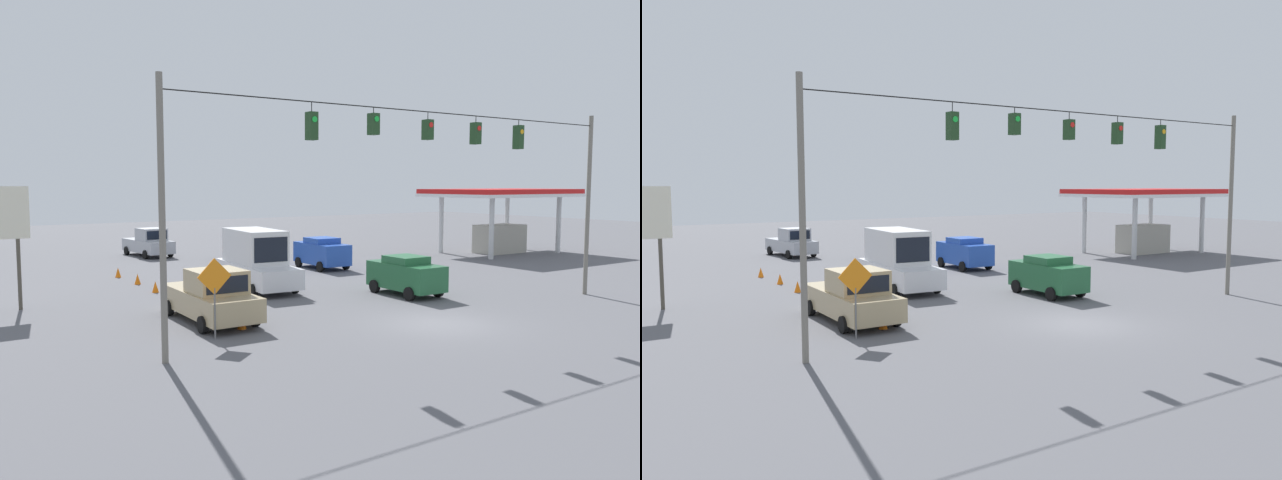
{
  "view_description": "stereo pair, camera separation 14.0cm",
  "coord_description": "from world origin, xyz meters",
  "views": [
    {
      "loc": [
        16.93,
        17.15,
        5.4
      ],
      "look_at": [
        -0.08,
        -8.39,
        2.62
      ],
      "focal_mm": 35.0,
      "sensor_mm": 36.0,
      "label": 1
    },
    {
      "loc": [
        16.81,
        17.22,
        5.4
      ],
      "look_at": [
        -0.08,
        -8.39,
        2.62
      ],
      "focal_mm": 35.0,
      "sensor_mm": 36.0,
      "label": 2
    }
  ],
  "objects": [
    {
      "name": "work_zone_sign",
      "position": [
        8.14,
        -2.63,
        1.99
      ],
      "size": [
        1.27,
        0.06,
        2.84
      ],
      "color": "slate",
      "rests_on": "ground_plane"
    },
    {
      "name": "traffic_cone_fifth",
      "position": [
        6.7,
        -15.91,
        0.28
      ],
      "size": [
        0.34,
        0.34,
        0.57
      ],
      "primitive_type": "cone",
      "color": "orange",
      "rests_on": "ground_plane"
    },
    {
      "name": "traffic_cone_second",
      "position": [
        6.87,
        -6.63,
        0.28
      ],
      "size": [
        0.34,
        0.34,
        0.57
      ],
      "primitive_type": "cone",
      "color": "orange",
      "rests_on": "ground_plane"
    },
    {
      "name": "traffic_cone_third",
      "position": [
        6.67,
        -9.73,
        0.28
      ],
      "size": [
        0.34,
        0.34,
        0.57
      ],
      "primitive_type": "cone",
      "color": "orange",
      "rests_on": "ground_plane"
    },
    {
      "name": "gas_station",
      "position": [
        -21.73,
        -15.49,
        3.64
      ],
      "size": [
        11.12,
        7.29,
        4.99
      ],
      "color": "red",
      "rests_on": "ground_plane"
    },
    {
      "name": "ground_plane",
      "position": [
        0.0,
        0.0,
        0.0
      ],
      "size": [
        140.0,
        140.0,
        0.0
      ],
      "primitive_type": "plane",
      "color": "#56565B"
    },
    {
      "name": "pickup_truck_silver_withflow_deep",
      "position": [
        1.91,
        -28.44,
        0.98
      ],
      "size": [
        2.53,
        5.46,
        2.12
      ],
      "color": "#A8AAB2",
      "rests_on": "ground_plane"
    },
    {
      "name": "traffic_cone_fourth",
      "position": [
        6.75,
        -12.91,
        0.28
      ],
      "size": [
        0.34,
        0.34,
        0.57
      ],
      "primitive_type": "cone",
      "color": "orange",
      "rests_on": "ground_plane"
    },
    {
      "name": "traffic_cone_farthest",
      "position": [
        6.87,
        -19.0,
        0.28
      ],
      "size": [
        0.34,
        0.34,
        0.57
      ],
      "primitive_type": "cone",
      "color": "orange",
      "rests_on": "ground_plane"
    },
    {
      "name": "overhead_signal_span",
      "position": [
        -0.06,
        -0.77,
        5.71
      ],
      "size": [
        21.42,
        0.38,
        8.63
      ],
      "color": "slate",
      "rests_on": "ground_plane"
    },
    {
      "name": "sedan_blue_oncoming_far",
      "position": [
        -5.11,
        -15.71,
        1.03
      ],
      "size": [
        2.21,
        4.16,
        1.98
      ],
      "color": "#234CB2",
      "rests_on": "ground_plane"
    },
    {
      "name": "pickup_truck_tan_parked_shoulder",
      "position": [
        7.11,
        -5.25,
        0.98
      ],
      "size": [
        2.39,
        5.62,
        2.12
      ],
      "color": "tan",
      "rests_on": "ground_plane"
    },
    {
      "name": "sedan_green_crossing_near",
      "position": [
        -3.2,
        -5.52,
        0.99
      ],
      "size": [
        2.06,
        4.04,
        1.91
      ],
      "color": "#236038",
      "rests_on": "ground_plane"
    },
    {
      "name": "traffic_cone_nearest",
      "position": [
        6.68,
        -3.48,
        0.28
      ],
      "size": [
        0.34,
        0.34,
        0.57
      ],
      "primitive_type": "cone",
      "color": "orange",
      "rests_on": "ground_plane"
    },
    {
      "name": "sedan_grey_oncoming_deep",
      "position": [
        -3.15,
        -22.84,
        1.01
      ],
      "size": [
        2.32,
        4.14,
        1.95
      ],
      "color": "slate",
      "rests_on": "ground_plane"
    },
    {
      "name": "box_truck_white_withflow_mid",
      "position": [
        2.01,
        -11.2,
        1.5
      ],
      "size": [
        2.83,
        6.59,
        3.05
      ],
      "color": "silver",
      "rests_on": "ground_plane"
    }
  ]
}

